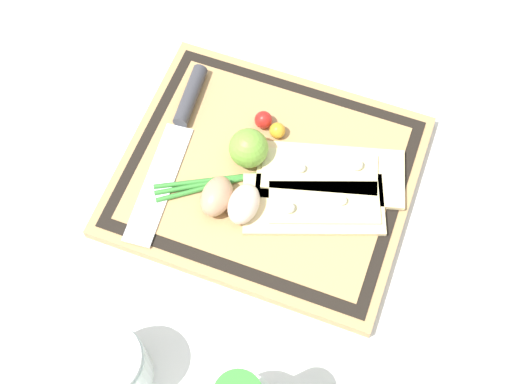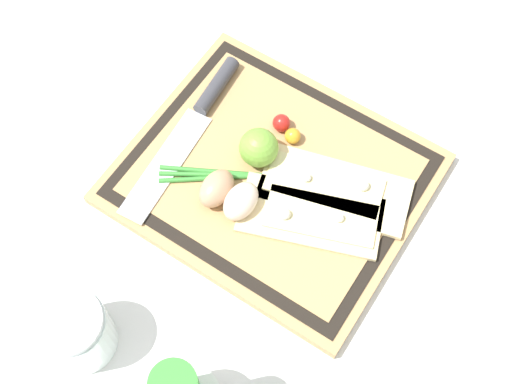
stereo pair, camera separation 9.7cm
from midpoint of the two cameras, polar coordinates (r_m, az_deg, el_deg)
ground_plane at (r=1.02m, az=-1.86°, el=0.80°), size 6.00×6.00×0.00m
cutting_board at (r=1.01m, az=-1.88°, el=1.07°), size 0.41×0.34×0.02m
pizza_slice_near at (r=0.99m, az=3.05°, el=1.22°), size 0.22×0.14×0.02m
pizza_slice_far at (r=0.97m, az=1.98°, el=-1.24°), size 0.21×0.15×0.02m
knife at (r=1.04m, az=-8.70°, el=5.25°), size 0.06×0.29×0.02m
egg_brown at (r=0.96m, az=-6.02°, el=-0.63°), size 0.04×0.06×0.04m
egg_pink at (r=0.96m, az=-3.87°, el=-1.25°), size 0.04×0.06×0.04m
lime at (r=0.99m, az=-3.39°, el=3.26°), size 0.06×0.06×0.06m
cherry_tomato_red at (r=1.03m, az=-2.10°, el=5.53°), size 0.03×0.03×0.03m
cherry_tomato_yellow at (r=1.02m, az=-0.98°, el=4.69°), size 0.02×0.02×0.02m
scallion_bunch at (r=0.99m, az=-2.70°, el=1.12°), size 0.26×0.18×0.01m
sauce_jar at (r=0.91m, az=-14.49°, el=-13.85°), size 0.09×0.09×0.09m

